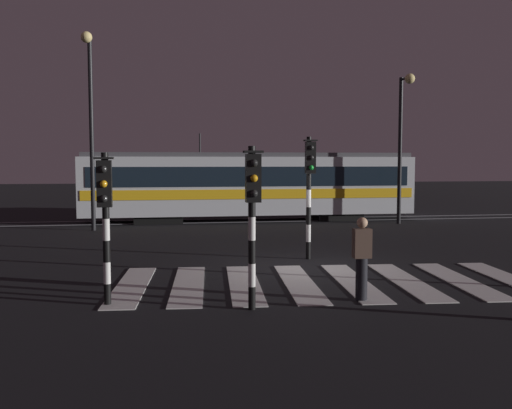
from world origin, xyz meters
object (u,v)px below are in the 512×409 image
traffic_light_median_centre (310,179)px  tram (249,184)px  street_lamp_trackside_left (90,110)px  street_lamp_trackside_right (403,130)px  traffic_light_kerb_mid_left (253,203)px  traffic_light_corner_near_left (105,206)px  pedestrian_waiting_at_kerb (362,258)px

traffic_light_median_centre → tram: (-0.13, 10.87, -0.59)m
traffic_light_median_centre → street_lamp_trackside_left: street_lamp_trackside_left is taller
street_lamp_trackside_right → tram: bearing=158.3°
traffic_light_kerb_mid_left → street_lamp_trackside_right: bearing=56.7°
traffic_light_median_centre → tram: bearing=90.7°
traffic_light_median_centre → street_lamp_trackside_right: bearing=52.1°
tram → traffic_light_corner_near_left: bearing=-108.4°
traffic_light_corner_near_left → pedestrian_waiting_at_kerb: bearing=-3.9°
traffic_light_kerb_mid_left → traffic_light_median_centre: bearing=64.9°
traffic_light_median_centre → pedestrian_waiting_at_kerb: 5.06m
traffic_light_median_centre → street_lamp_trackside_right: (6.42, 8.26, 1.92)m
traffic_light_kerb_mid_left → traffic_light_corner_near_left: traffic_light_kerb_mid_left is taller
traffic_light_median_centre → tram: size_ratio=0.22×
pedestrian_waiting_at_kerb → street_lamp_trackside_right: bearing=63.4°
traffic_light_median_centre → street_lamp_trackside_left: (-7.04, 7.90, 2.58)m
street_lamp_trackside_left → traffic_light_median_centre: bearing=-48.3°
traffic_light_kerb_mid_left → tram: size_ratio=0.20×
traffic_light_kerb_mid_left → traffic_light_corner_near_left: bearing=164.3°
street_lamp_trackside_right → traffic_light_median_centre: bearing=-127.9°
traffic_light_kerb_mid_left → pedestrian_waiting_at_kerb: (2.31, 0.43, -1.19)m
traffic_light_median_centre → traffic_light_kerb_mid_left: bearing=-115.1°
traffic_light_kerb_mid_left → tram: tram is taller
traffic_light_kerb_mid_left → street_lamp_trackside_left: (-4.58, 13.17, 2.86)m
traffic_light_kerb_mid_left → traffic_light_corner_near_left: size_ratio=1.04×
traffic_light_corner_near_left → street_lamp_trackside_left: street_lamp_trackside_left is taller
street_lamp_trackside_right → street_lamp_trackside_left: bearing=-178.5°
traffic_light_kerb_mid_left → traffic_light_median_centre: traffic_light_median_centre is taller
traffic_light_corner_near_left → street_lamp_trackside_right: size_ratio=0.45×
traffic_light_kerb_mid_left → traffic_light_corner_near_left: (-2.77, 0.78, -0.08)m
street_lamp_trackside_left → pedestrian_waiting_at_kerb: size_ratio=4.59×
traffic_light_kerb_mid_left → street_lamp_trackside_right: 16.33m
traffic_light_corner_near_left → tram: (5.10, 15.37, -0.24)m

